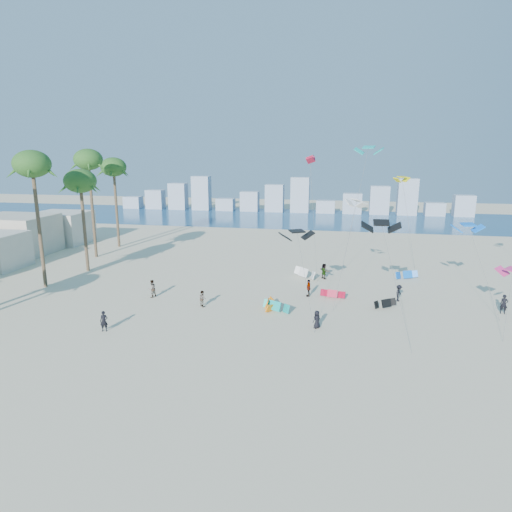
# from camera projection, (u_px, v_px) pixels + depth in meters

# --- Properties ---
(ground) EXTENTS (220.00, 220.00, 0.00)m
(ground) POSITION_uv_depth(u_px,v_px,m) (168.00, 373.00, 29.81)
(ground) COLOR beige
(ground) RESTS_ON ground
(ocean) EXTENTS (220.00, 220.00, 0.00)m
(ocean) POSITION_uv_depth(u_px,v_px,m) (289.00, 218.00, 98.64)
(ocean) COLOR navy
(ocean) RESTS_ON ground
(kitesurfer_near) EXTENTS (0.72, 0.57, 1.73)m
(kitesurfer_near) POSITION_uv_depth(u_px,v_px,m) (104.00, 321.00, 36.57)
(kitesurfer_near) COLOR black
(kitesurfer_near) RESTS_ON ground
(kitesurfer_mid) EXTENTS (0.97, 0.94, 1.57)m
(kitesurfer_mid) POSITION_uv_depth(u_px,v_px,m) (202.00, 298.00, 42.45)
(kitesurfer_mid) COLOR gray
(kitesurfer_mid) RESTS_ON ground
(kitesurfers_far) EXTENTS (34.46, 16.37, 1.82)m
(kitesurfers_far) POSITION_uv_depth(u_px,v_px,m) (317.00, 287.00, 45.57)
(kitesurfers_far) COLOR black
(kitesurfers_far) RESTS_ON ground
(grounded_kites) EXTENTS (16.87, 15.83, 1.10)m
(grounded_kites) POSITION_uv_depth(u_px,v_px,m) (327.00, 289.00, 46.46)
(grounded_kites) COLOR #0DA7A4
(grounded_kites) RESTS_ON ground
(flying_kites) EXTENTS (28.04, 29.39, 15.74)m
(flying_kites) POSITION_uv_depth(u_px,v_px,m) (388.00, 192.00, 45.49)
(flying_kites) COLOR black
(flying_kites) RESTS_ON ground
(palm_row) EXTENTS (6.91, 44.80, 14.87)m
(palm_row) POSITION_uv_depth(u_px,v_px,m) (24.00, 177.00, 46.44)
(palm_row) COLOR brown
(palm_row) RESTS_ON ground
(distant_skyline) EXTENTS (85.00, 3.00, 8.40)m
(distant_skyline) POSITION_uv_depth(u_px,v_px,m) (289.00, 199.00, 107.71)
(distant_skyline) COLOR #9EADBF
(distant_skyline) RESTS_ON ground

